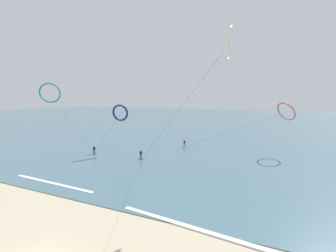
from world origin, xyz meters
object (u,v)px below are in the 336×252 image
surfer_lime (184,144)px  surfer_cobalt (94,151)px  surfer_violet (141,155)px  kite_teal (50,93)px  kite_coral (286,111)px  kite_navy (120,113)px  kite_ivory (229,44)px

surfer_lime → surfer_cobalt: same height
surfer_violet → surfer_lime: bearing=-178.0°
kite_teal → kite_coral: kite_teal is taller
surfer_lime → surfer_violet: (-4.22, -12.63, 0.00)m
surfer_lime → kite_coral: 22.00m
kite_teal → kite_navy: (10.21, 7.81, -3.92)m
surfer_lime → kite_navy: size_ratio=0.17×
kite_navy → kite_ivory: bearing=-88.9°
kite_teal → kite_ivory: kite_ivory is taller
kite_ivory → kite_coral: (8.22, 23.22, -8.73)m
kite_coral → kite_navy: bearing=68.5°
kite_ivory → surfer_violet: bearing=-116.8°
surfer_cobalt → kite_ivory: 32.53m
surfer_violet → kite_navy: (-6.41, 3.05, 7.53)m
kite_navy → surfer_cobalt: bearing=158.9°
surfer_violet → kite_ivory: kite_ivory is taller
surfer_cobalt → surfer_lime: bearing=-152.3°
surfer_lime → surfer_cobalt: size_ratio=1.00×
surfer_violet → kite_teal: size_ratio=0.12×
kite_teal → surfer_cobalt: bearing=-179.6°
surfer_lime → kite_teal: 29.45m
kite_ivory → kite_navy: kite_ivory is taller
surfer_lime → kite_ivory: bearing=-53.2°
surfer_lime → kite_ivory: (12.20, -20.93, 16.58)m
surfer_cobalt → kite_coral: 39.15m
kite_ivory → kite_navy: (-22.83, 11.35, -9.05)m
surfer_violet → kite_navy: 10.35m
kite_ivory → surfer_cobalt: bearing=-106.1°
kite_teal → surfer_lime: bearing=-174.3°
surfer_violet → kite_ivory: size_ratio=0.09×
surfer_violet → kite_navy: size_ratio=0.17×
surfer_cobalt → kite_coral: kite_coral is taller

